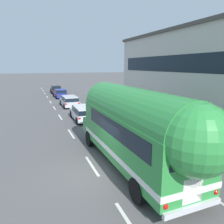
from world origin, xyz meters
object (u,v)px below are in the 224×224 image
Objects in this scene: car_lead at (83,112)px; car_second at (70,101)px; painted_bus at (137,126)px; car_third at (60,93)px; car_fourth at (56,89)px.

car_lead is 1.02× the size of car_second.
painted_bus is 2.47× the size of car_third.
car_lead is (0.01, 10.93, -1.51)m from painted_bus.
car_fourth is (0.11, 15.02, -0.04)m from car_second.
car_third is at bearing 89.73° from painted_bus.
car_fourth is at bearing 89.51° from car_third.
painted_bus reaches higher than car_second.
painted_bus reaches higher than car_third.
car_second is at bearing -90.39° from car_third.
car_lead is 1.01× the size of car_third.
car_fourth is at bearing 89.56° from car_lead.
car_second and car_third have the same top height.
car_lead is at bearing -90.44° from car_fourth.
car_third and car_fourth have the same top height.
car_second is 0.98× the size of car_third.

